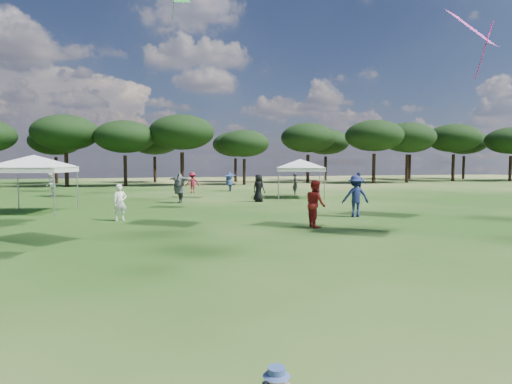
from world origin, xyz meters
TOP-DOWN VIEW (x-y plane):
  - tree_line at (2.39, 47.41)m, footprint 108.78×17.63m
  - tent_left at (-6.55, 21.28)m, footprint 6.38×6.38m
  - tent_right at (9.42, 26.00)m, footprint 6.19×6.19m
  - festival_crowd at (0.40, 24.57)m, footprint 29.28×22.55m

SIDE VIEW (x-z plane):
  - festival_crowd at x=0.40m, z-range -0.06..1.83m
  - tent_right at x=9.42m, z-range 1.09..4.11m
  - tent_left at x=-6.55m, z-range 1.15..4.30m
  - tree_line at x=2.39m, z-range 1.54..9.31m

